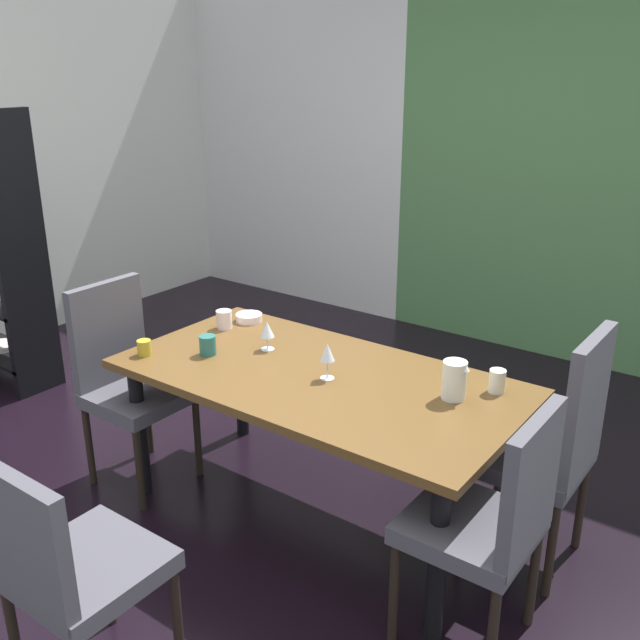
% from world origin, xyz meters
% --- Properties ---
extents(ground_plane, '(5.95, 5.30, 0.02)m').
position_xyz_m(ground_plane, '(0.00, 0.00, -0.01)').
color(ground_plane, black).
extents(back_panel_interior, '(2.24, 0.10, 2.82)m').
position_xyz_m(back_panel_interior, '(-1.85, 2.60, 1.41)').
color(back_panel_interior, silver).
rests_on(back_panel_interior, ground_plane).
extents(dining_table, '(1.82, 0.93, 0.72)m').
position_xyz_m(dining_table, '(0.33, 0.01, 0.64)').
color(dining_table, brown).
rests_on(dining_table, ground_plane).
extents(chair_right_far, '(0.44, 0.44, 1.07)m').
position_xyz_m(chair_right_far, '(1.31, 0.30, 0.58)').
color(chair_right_far, '#494850').
rests_on(chair_right_far, ground_plane).
extents(chair_left_near, '(0.45, 0.44, 1.02)m').
position_xyz_m(chair_left_near, '(-0.64, -0.27, 0.56)').
color(chair_left_near, '#494850').
rests_on(chair_left_near, ground_plane).
extents(chair_head_near, '(0.44, 0.44, 0.92)m').
position_xyz_m(chair_head_near, '(0.31, -1.29, 0.53)').
color(chair_head_near, '#494850').
rests_on(chair_head_near, ground_plane).
extents(chair_right_near, '(0.44, 0.44, 0.97)m').
position_xyz_m(chair_right_near, '(1.30, -0.27, 0.55)').
color(chair_right_near, '#494850').
rests_on(chair_right_near, ground_plane).
extents(wine_glass_east, '(0.06, 0.06, 0.17)m').
position_xyz_m(wine_glass_east, '(0.40, 0.00, 0.84)').
color(wine_glass_east, silver).
rests_on(wine_glass_east, dining_table).
extents(wine_glass_south, '(0.07, 0.07, 0.14)m').
position_xyz_m(wine_glass_south, '(-0.03, 0.10, 0.82)').
color(wine_glass_south, silver).
rests_on(wine_glass_south, dining_table).
extents(serving_bowl_west, '(0.14, 0.14, 0.04)m').
position_xyz_m(serving_bowl_west, '(-0.37, 0.35, 0.74)').
color(serving_bowl_west, white).
rests_on(serving_bowl_west, dining_table).
extents(cup_right, '(0.08, 0.08, 0.10)m').
position_xyz_m(cup_right, '(-0.40, 0.19, 0.77)').
color(cup_right, silver).
rests_on(cup_right, dining_table).
extents(cup_corner, '(0.08, 0.08, 0.09)m').
position_xyz_m(cup_corner, '(-0.22, -0.11, 0.77)').
color(cup_corner, '#26645E').
rests_on(cup_corner, dining_table).
extents(cup_rear, '(0.07, 0.07, 0.10)m').
position_xyz_m(cup_rear, '(1.05, 0.31, 0.77)').
color(cup_rear, white).
rests_on(cup_rear, dining_table).
extents(cup_near_window, '(0.07, 0.07, 0.07)m').
position_xyz_m(cup_near_window, '(-0.46, -0.29, 0.76)').
color(cup_near_window, '#B29726').
rests_on(cup_near_window, dining_table).
extents(pitcher_center, '(0.11, 0.10, 0.17)m').
position_xyz_m(pitcher_center, '(0.93, 0.15, 0.81)').
color(pitcher_center, white).
rests_on(pitcher_center, dining_table).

